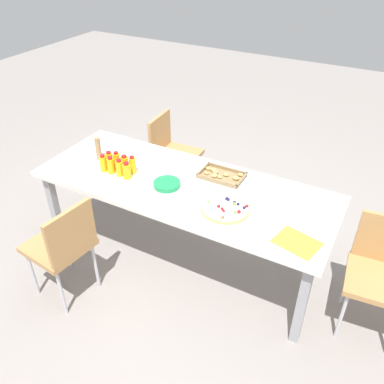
{
  "coord_description": "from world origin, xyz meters",
  "views": [
    {
      "loc": [
        1.24,
        -2.15,
        2.37
      ],
      "look_at": [
        0.12,
        -0.09,
        0.75
      ],
      "focal_mm": 37.62,
      "sensor_mm": 36.0,
      "label": 1
    }
  ],
  "objects": [
    {
      "name": "juice_bottle_7",
      "position": [
        -0.42,
        -0.05,
        0.8
      ],
      "size": [
        0.05,
        0.05,
        0.14
      ],
      "color": "#F9AD14",
      "rests_on": "party_table"
    },
    {
      "name": "juice_bottle_3",
      "position": [
        -0.41,
        -0.13,
        0.8
      ],
      "size": [
        0.06,
        0.06,
        0.13
      ],
      "color": "#FAAD14",
      "rests_on": "party_table"
    },
    {
      "name": "juice_bottle_6",
      "position": [
        -0.49,
        -0.06,
        0.8
      ],
      "size": [
        0.06,
        0.06,
        0.14
      ],
      "color": "#FAAD14",
      "rests_on": "party_table"
    },
    {
      "name": "fruit_pizza",
      "position": [
        0.41,
        -0.14,
        0.75
      ],
      "size": [
        0.34,
        0.34,
        0.05
      ],
      "color": "tan",
      "rests_on": "party_table"
    },
    {
      "name": "plate_stack",
      "position": [
        -0.09,
        -0.08,
        0.75
      ],
      "size": [
        0.2,
        0.2,
        0.03
      ],
      "color": "#1E8C4C",
      "rests_on": "party_table"
    },
    {
      "name": "chair_near_left",
      "position": [
        -0.53,
        -0.74,
        0.5
      ],
      "size": [
        0.44,
        0.44,
        0.83
      ],
      "rotation": [
        0.0,
        0.0,
        1.45
      ],
      "color": "#B7844C",
      "rests_on": "ground_plane"
    },
    {
      "name": "ground_plane",
      "position": [
        0.0,
        0.0,
        0.0
      ],
      "size": [
        12.0,
        12.0,
        0.0
      ],
      "primitive_type": "plane",
      "color": "gray"
    },
    {
      "name": "snack_tray",
      "position": [
        0.21,
        0.22,
        0.75
      ],
      "size": [
        0.33,
        0.21,
        0.04
      ],
      "color": "olive",
      "rests_on": "party_table"
    },
    {
      "name": "juice_bottle_4",
      "position": [
        -0.63,
        -0.06,
        0.8
      ],
      "size": [
        0.06,
        0.06,
        0.13
      ],
      "color": "#FAAE14",
      "rests_on": "party_table"
    },
    {
      "name": "party_table",
      "position": [
        0.0,
        0.0,
        0.67
      ],
      "size": [
        2.25,
        0.84,
        0.73
      ],
      "color": "silver",
      "rests_on": "ground_plane"
    },
    {
      "name": "cardboard_tube",
      "position": [
        -0.79,
        -0.0,
        0.83
      ],
      "size": [
        0.04,
        0.04,
        0.19
      ],
      "primitive_type": "cylinder",
      "color": "#9E7A56",
      "rests_on": "party_table"
    },
    {
      "name": "juice_bottle_5",
      "position": [
        -0.56,
        -0.05,
        0.8
      ],
      "size": [
        0.05,
        0.05,
        0.15
      ],
      "color": "#FAAD14",
      "rests_on": "party_table"
    },
    {
      "name": "paper_folder",
      "position": [
        0.93,
        -0.24,
        0.74
      ],
      "size": [
        0.3,
        0.26,
        0.01
      ],
      "primitive_type": "cube",
      "rotation": [
        0.0,
        0.0,
        -0.24
      ],
      "color": "yellow",
      "rests_on": "party_table"
    },
    {
      "name": "juice_bottle_2",
      "position": [
        -0.48,
        -0.12,
        0.8
      ],
      "size": [
        0.06,
        0.06,
        0.14
      ],
      "color": "#FAAE14",
      "rests_on": "party_table"
    },
    {
      "name": "napkin_stack",
      "position": [
        -0.43,
        0.13,
        0.74
      ],
      "size": [
        0.15,
        0.15,
        0.02
      ],
      "primitive_type": "cube",
      "color": "white",
      "rests_on": "party_table"
    },
    {
      "name": "chair_far_left",
      "position": [
        -0.58,
        0.78,
        0.5
      ],
      "size": [
        0.42,
        0.42,
        0.83
      ],
      "rotation": [
        0.0,
        0.0,
        -1.51
      ],
      "color": "#B7844C",
      "rests_on": "ground_plane"
    },
    {
      "name": "juice_bottle_0",
      "position": [
        -0.63,
        -0.13,
        0.8
      ],
      "size": [
        0.05,
        0.05,
        0.14
      ],
      "color": "#FAAD14",
      "rests_on": "party_table"
    },
    {
      "name": "chair_end",
      "position": [
        1.43,
        0.05,
        0.5
      ],
      "size": [
        0.43,
        0.43,
        0.83
      ],
      "rotation": [
        0.0,
        0.0,
        3.23
      ],
      "color": "#B7844C",
      "rests_on": "ground_plane"
    },
    {
      "name": "juice_bottle_1",
      "position": [
        -0.56,
        -0.13,
        0.8
      ],
      "size": [
        0.06,
        0.06,
        0.14
      ],
      "color": "#FAAE14",
      "rests_on": "party_table"
    }
  ]
}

